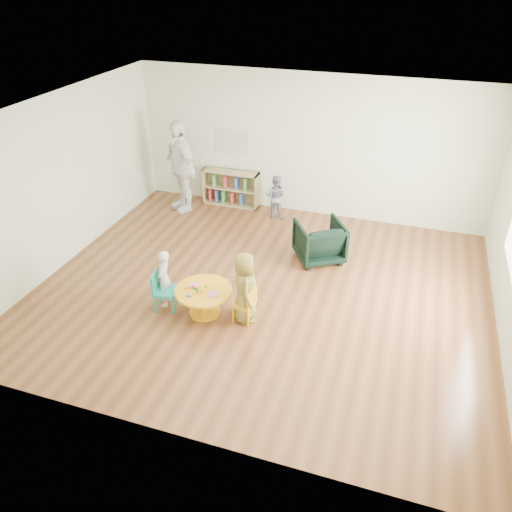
% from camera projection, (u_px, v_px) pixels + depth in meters
% --- Properties ---
extents(room, '(7.10, 7.00, 2.80)m').
position_uv_depth(room, '(264.00, 179.00, 7.02)').
color(room, brown).
rests_on(room, ground).
extents(activity_table, '(0.84, 0.84, 0.47)m').
position_uv_depth(activity_table, '(204.00, 297.00, 7.33)').
color(activity_table, '#F5B014').
rests_on(activity_table, ground).
extents(kid_chair_left, '(0.40, 0.40, 0.62)m').
position_uv_depth(kid_chair_left, '(162.00, 289.00, 7.42)').
color(kid_chair_left, teal).
rests_on(kid_chair_left, ground).
extents(kid_chair_right, '(0.33, 0.33, 0.55)m').
position_uv_depth(kid_chair_right, '(246.00, 303.00, 7.19)').
color(kid_chair_right, '#F5B014').
rests_on(kid_chair_right, ground).
extents(bookshelf, '(1.20, 0.30, 0.75)m').
position_uv_depth(bookshelf, '(231.00, 188.00, 10.57)').
color(bookshelf, '#9E8B57').
rests_on(bookshelf, ground).
extents(alphabet_poster, '(0.74, 0.01, 0.54)m').
position_uv_depth(alphabet_poster, '(232.00, 141.00, 10.15)').
color(alphabet_poster, white).
rests_on(alphabet_poster, ground).
extents(armchair, '(1.05, 1.06, 0.71)m').
position_uv_depth(armchair, '(319.00, 241.00, 8.63)').
color(armchair, black).
rests_on(armchair, ground).
extents(child_left, '(0.29, 0.37, 0.92)m').
position_uv_depth(child_left, '(164.00, 279.00, 7.45)').
color(child_left, silver).
rests_on(child_left, ground).
extents(child_right, '(0.54, 0.63, 1.10)m').
position_uv_depth(child_right, '(245.00, 287.00, 7.09)').
color(child_right, yellow).
rests_on(child_right, ground).
extents(toddler, '(0.44, 0.35, 0.90)m').
position_uv_depth(toddler, '(276.00, 197.00, 9.99)').
color(toddler, '#181F3D').
rests_on(toddler, ground).
extents(adult_caretaker, '(1.15, 1.03, 1.87)m').
position_uv_depth(adult_caretaker, '(180.00, 166.00, 10.08)').
color(adult_caretaker, white).
rests_on(adult_caretaker, ground).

